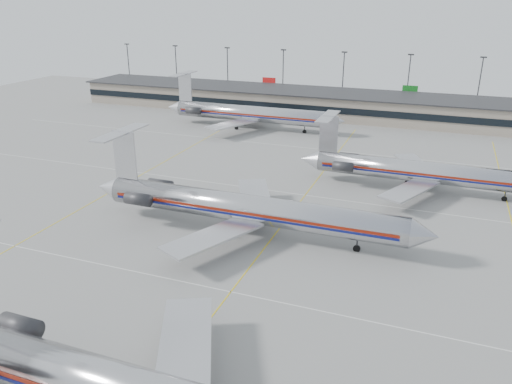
% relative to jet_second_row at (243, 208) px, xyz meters
% --- Properties ---
extents(ground, '(260.00, 260.00, 0.00)m').
position_rel_jet_second_row_xyz_m(ground, '(4.22, -24.01, -3.62)').
color(ground, gray).
rests_on(ground, ground).
extents(apron_markings, '(160.00, 0.15, 0.02)m').
position_rel_jet_second_row_xyz_m(apron_markings, '(4.22, -14.01, -3.61)').
color(apron_markings, silver).
rests_on(apron_markings, ground).
extents(terminal, '(162.00, 17.00, 6.25)m').
position_rel_jet_second_row_xyz_m(terminal, '(4.22, 73.97, -0.46)').
color(terminal, gray).
rests_on(terminal, ground).
extents(light_mast_row, '(163.60, 0.40, 15.28)m').
position_rel_jet_second_row_xyz_m(light_mast_row, '(4.22, 87.99, 4.96)').
color(light_mast_row, '#38383D').
rests_on(light_mast_row, ground).
extents(jet_second_row, '(47.65, 28.05, 12.47)m').
position_rel_jet_second_row_xyz_m(jet_second_row, '(0.00, 0.00, 0.00)').
color(jet_second_row, '#BCBCC0').
rests_on(jet_second_row, ground).
extents(jet_third_row, '(41.41, 25.47, 11.32)m').
position_rel_jet_second_row_xyz_m(jet_third_row, '(20.92, 24.64, -0.33)').
color(jet_third_row, '#BCBCC0').
rests_on(jet_third_row, ground).
extents(jet_back_row, '(45.20, 27.81, 12.36)m').
position_rel_jet_second_row_xyz_m(jet_back_row, '(-20.43, 53.60, -0.03)').
color(jet_back_row, '#BCBCC0').
rests_on(jet_back_row, ground).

